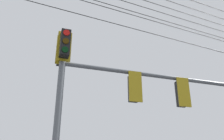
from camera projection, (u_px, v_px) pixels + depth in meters
name	position (u px, v px, depth m)	size (l,w,h in m)	color
signal_mast_assembly	(104.00, 88.00, 8.49)	(1.53, 6.27, 6.09)	slate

